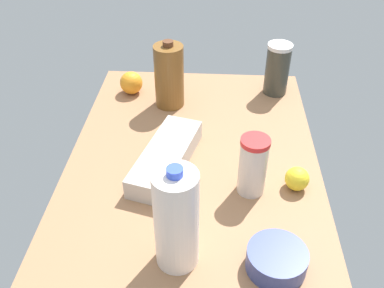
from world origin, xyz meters
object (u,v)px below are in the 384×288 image
object	(u,v)px
shaker_bottle	(277,69)
chocolate_milk_jug	(169,76)
tumbler_cup	(253,166)
lemon_far_back	(297,179)
egg_carton	(166,157)
orange_loose	(131,83)
mixing_bowl	(277,260)
milk_jug	(176,220)

from	to	relation	value
shaker_bottle	chocolate_milk_jug	world-z (taller)	chocolate_milk_jug
tumbler_cup	lemon_far_back	world-z (taller)	tumbler_cup
egg_carton	shaker_bottle	bearing A→B (deg)	-23.57
tumbler_cup	orange_loose	xyz separation A→B (cm)	(50.44, 42.16, -4.64)
shaker_bottle	egg_carton	bearing A→B (deg)	141.28
mixing_bowl	orange_loose	xyz separation A→B (cm)	(76.22, 46.76, 1.48)
tumbler_cup	lemon_far_back	size ratio (longest dim) A/B	2.60
egg_carton	lemon_far_back	world-z (taller)	lemon_far_back
tumbler_cup	chocolate_milk_jug	size ratio (longest dim) A/B	0.72
milk_jug	orange_loose	bearing A→B (deg)	17.63
tumbler_cup	chocolate_milk_jug	bearing A→B (deg)	31.86
chocolate_milk_jug	mixing_bowl	bearing A→B (deg)	-155.47
milk_jug	orange_loose	xyz separation A→B (cm)	(75.03, 23.84, -9.10)
milk_jug	tumbler_cup	size ratio (longest dim) A/B	1.60
egg_carton	shaker_bottle	world-z (taller)	shaker_bottle
egg_carton	lemon_far_back	distance (cm)	38.10
milk_jug	chocolate_milk_jug	bearing A→B (deg)	7.26
egg_carton	tumbler_cup	world-z (taller)	tumbler_cup
milk_jug	shaker_bottle	world-z (taller)	milk_jug
lemon_far_back	egg_carton	bearing A→B (deg)	78.78
egg_carton	tumbler_cup	xyz separation A→B (cm)	(-8.98, -24.61, 5.72)
orange_loose	milk_jug	bearing A→B (deg)	-162.37
egg_carton	shaker_bottle	xyz separation A→B (cm)	(45.21, -36.24, 6.59)
chocolate_milk_jug	lemon_far_back	bearing A→B (deg)	-136.48
milk_jug	mixing_bowl	bearing A→B (deg)	-92.97
lemon_far_back	tumbler_cup	bearing A→B (deg)	96.99
chocolate_milk_jug	lemon_far_back	size ratio (longest dim) A/B	3.61
egg_carton	tumbler_cup	distance (cm)	26.81
milk_jug	tumbler_cup	bearing A→B (deg)	-36.69
milk_jug	chocolate_milk_jug	distance (cm)	68.58
egg_carton	lemon_far_back	size ratio (longest dim) A/B	4.98
egg_carton	orange_loose	bearing A→B (deg)	38.10
tumbler_cup	chocolate_milk_jug	distance (cm)	51.19
milk_jug	orange_loose	world-z (taller)	milk_jug
lemon_far_back	milk_jug	bearing A→B (deg)	130.07
chocolate_milk_jug	lemon_far_back	distance (cm)	58.28
milk_jug	mixing_bowl	world-z (taller)	milk_jug
egg_carton	mixing_bowl	xyz separation A→B (cm)	(-34.75, -29.21, -0.39)
chocolate_milk_jug	lemon_far_back	world-z (taller)	chocolate_milk_jug
mixing_bowl	chocolate_milk_jug	distance (cm)	76.56
shaker_bottle	tumbler_cup	bearing A→B (deg)	167.88
tumbler_cup	shaker_bottle	distance (cm)	55.42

